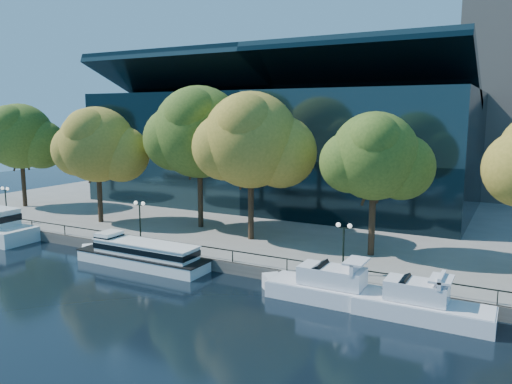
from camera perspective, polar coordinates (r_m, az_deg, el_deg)
The scene contains 15 objects.
ground at distance 42.67m, azimuth -10.82°, elevation -9.32°, with size 160.00×160.00×0.00m, color black.
promenade at distance 73.54m, azimuth 7.27°, elevation -1.12°, with size 90.00×67.08×1.00m.
railing at distance 44.57m, azimuth -8.25°, elevation -5.86°, with size 88.20×0.08×0.99m.
convention_building at distance 69.93m, azimuth 2.97°, elevation 5.03°, with size 50.00×24.57×21.43m.
tour_boat at distance 45.39m, azimuth -13.25°, elevation -6.80°, with size 13.94×3.11×2.65m.
cruiser_near at distance 36.47m, azimuth 8.71°, elevation -10.76°, with size 11.33×2.92×3.28m.
cruiser_far at distance 34.91m, azimuth 17.84°, elevation -12.01°, with size 9.82×2.72×3.21m.
tree_0 at distance 72.50m, azimuth -25.29°, elevation 5.63°, with size 10.67×8.75×13.60m.
tree_1 at distance 58.67m, azimuth -17.60°, elevation 5.01°, with size 10.54×8.64×13.06m.
tree_2 at distance 53.57m, azimuth -6.37°, elevation 6.59°, with size 12.24×10.04×15.22m.
tree_3 at distance 47.93m, azimuth -0.44°, elevation 5.72°, with size 11.60×9.51×14.40m.
tree_4 at distance 43.64m, azimuth 13.55°, elevation 3.79°, with size 9.45×7.75×12.47m.
lamp_0 at distance 63.51m, azimuth -26.71°, elevation -0.42°, with size 1.26×0.36×4.03m.
lamp_1 at distance 48.79m, azimuth -13.15°, elevation -2.25°, with size 1.26×0.36×4.03m.
lamp_2 at distance 38.77m, azimuth 10.00°, elevation -5.03°, with size 1.26×0.36×4.03m.
Camera 1 is at (25.78, -31.31, 13.24)m, focal length 35.00 mm.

